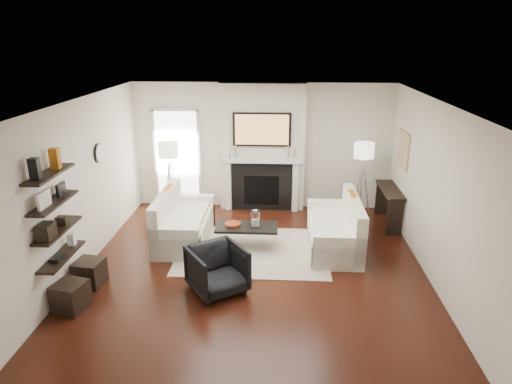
# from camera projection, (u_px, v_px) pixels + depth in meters

# --- Properties ---
(room_envelope) EXTENTS (6.00, 6.00, 6.00)m
(room_envelope) POSITION_uv_depth(u_px,v_px,m) (254.00, 192.00, 6.94)
(room_envelope) COLOR #33130B
(room_envelope) RESTS_ON ground
(chimney_breast) EXTENTS (1.80, 0.25, 2.70)m
(chimney_breast) POSITION_uv_depth(u_px,v_px,m) (262.00, 148.00, 9.65)
(chimney_breast) COLOR silver
(chimney_breast) RESTS_ON floor
(fireplace_surround) EXTENTS (1.30, 0.02, 1.04)m
(fireplace_surround) POSITION_uv_depth(u_px,v_px,m) (262.00, 187.00, 9.80)
(fireplace_surround) COLOR black
(fireplace_surround) RESTS_ON floor
(firebox) EXTENTS (0.75, 0.02, 0.65)m
(firebox) POSITION_uv_depth(u_px,v_px,m) (262.00, 190.00, 9.81)
(firebox) COLOR black
(firebox) RESTS_ON floor
(mantel_pilaster_l) EXTENTS (0.12, 0.08, 1.10)m
(mantel_pilaster_l) POSITION_uv_depth(u_px,v_px,m) (228.00, 186.00, 9.80)
(mantel_pilaster_l) COLOR white
(mantel_pilaster_l) RESTS_ON floor
(mantel_pilaster_r) EXTENTS (0.12, 0.08, 1.10)m
(mantel_pilaster_r) POSITION_uv_depth(u_px,v_px,m) (295.00, 187.00, 9.72)
(mantel_pilaster_r) COLOR white
(mantel_pilaster_r) RESTS_ON floor
(mantel_shelf) EXTENTS (1.70, 0.18, 0.07)m
(mantel_shelf) POSITION_uv_depth(u_px,v_px,m) (262.00, 161.00, 9.55)
(mantel_shelf) COLOR white
(mantel_shelf) RESTS_ON chimney_breast
(tv_body) EXTENTS (1.20, 0.06, 0.70)m
(tv_body) POSITION_uv_depth(u_px,v_px,m) (262.00, 129.00, 9.36)
(tv_body) COLOR black
(tv_body) RESTS_ON chimney_breast
(tv_screen) EXTENTS (1.10, 0.00, 0.62)m
(tv_screen) POSITION_uv_depth(u_px,v_px,m) (262.00, 130.00, 9.33)
(tv_screen) COLOR #BF723F
(tv_screen) RESTS_ON tv_body
(candlestick_l_tall) EXTENTS (0.04, 0.04, 0.30)m
(candlestick_l_tall) POSITION_uv_depth(u_px,v_px,m) (236.00, 152.00, 9.53)
(candlestick_l_tall) COLOR silver
(candlestick_l_tall) RESTS_ON mantel_shelf
(candlestick_l_short) EXTENTS (0.04, 0.04, 0.24)m
(candlestick_l_short) POSITION_uv_depth(u_px,v_px,m) (229.00, 153.00, 9.55)
(candlestick_l_short) COLOR silver
(candlestick_l_short) RESTS_ON mantel_shelf
(candlestick_r_tall) EXTENTS (0.04, 0.04, 0.30)m
(candlestick_r_tall) POSITION_uv_depth(u_px,v_px,m) (288.00, 152.00, 9.47)
(candlestick_r_tall) COLOR silver
(candlestick_r_tall) RESTS_ON mantel_shelf
(candlestick_r_short) EXTENTS (0.04, 0.04, 0.24)m
(candlestick_r_short) POSITION_uv_depth(u_px,v_px,m) (294.00, 154.00, 9.47)
(candlestick_r_short) COLOR silver
(candlestick_r_short) RESTS_ON mantel_shelf
(hallway_panel) EXTENTS (0.90, 0.02, 2.10)m
(hallway_panel) POSITION_uv_depth(u_px,v_px,m) (178.00, 159.00, 9.95)
(hallway_panel) COLOR white
(hallway_panel) RESTS_ON floor
(door_trim_l) EXTENTS (0.06, 0.06, 2.16)m
(door_trim_l) POSITION_uv_depth(u_px,v_px,m) (156.00, 159.00, 9.96)
(door_trim_l) COLOR white
(door_trim_l) RESTS_ON floor
(door_trim_r) EXTENTS (0.06, 0.06, 2.16)m
(door_trim_r) POSITION_uv_depth(u_px,v_px,m) (199.00, 160.00, 9.90)
(door_trim_r) COLOR white
(door_trim_r) RESTS_ON floor
(door_trim_top) EXTENTS (1.02, 0.06, 0.06)m
(door_trim_top) POSITION_uv_depth(u_px,v_px,m) (175.00, 110.00, 9.58)
(door_trim_top) COLOR white
(door_trim_top) RESTS_ON wall_back
(rug) EXTENTS (2.60, 2.00, 0.01)m
(rug) POSITION_uv_depth(u_px,v_px,m) (253.00, 251.00, 8.07)
(rug) COLOR #B5A695
(rug) RESTS_ON floor
(loveseat_left_base) EXTENTS (0.85, 1.80, 0.42)m
(loveseat_left_base) POSITION_uv_depth(u_px,v_px,m) (185.00, 230.00, 8.43)
(loveseat_left_base) COLOR white
(loveseat_left_base) RESTS_ON floor
(loveseat_left_back) EXTENTS (0.18, 1.80, 0.80)m
(loveseat_left_back) POSITION_uv_depth(u_px,v_px,m) (166.00, 213.00, 8.35)
(loveseat_left_back) COLOR white
(loveseat_left_back) RESTS_ON floor
(loveseat_left_arm_n) EXTENTS (0.85, 0.18, 0.60)m
(loveseat_left_arm_n) POSITION_uv_depth(u_px,v_px,m) (175.00, 244.00, 7.64)
(loveseat_left_arm_n) COLOR white
(loveseat_left_arm_n) RESTS_ON floor
(loveseat_left_arm_s) EXTENTS (0.85, 0.18, 0.60)m
(loveseat_left_arm_s) POSITION_uv_depth(u_px,v_px,m) (193.00, 209.00, 9.17)
(loveseat_left_arm_s) COLOR white
(loveseat_left_arm_s) RESTS_ON floor
(loveseat_left_cushion) EXTENTS (0.63, 1.44, 0.10)m
(loveseat_left_cushion) POSITION_uv_depth(u_px,v_px,m) (187.00, 217.00, 8.35)
(loveseat_left_cushion) COLOR white
(loveseat_left_cushion) RESTS_ON loveseat_left_base
(pillow_left_orange) EXTENTS (0.10, 0.42, 0.42)m
(pillow_left_orange) POSITION_uv_depth(u_px,v_px,m) (169.00, 197.00, 8.57)
(pillow_left_orange) COLOR #B06415
(pillow_left_orange) RESTS_ON loveseat_left_cushion
(pillow_left_charcoal) EXTENTS (0.10, 0.40, 0.40)m
(pillow_left_charcoal) POSITION_uv_depth(u_px,v_px,m) (161.00, 209.00, 8.00)
(pillow_left_charcoal) COLOR black
(pillow_left_charcoal) RESTS_ON loveseat_left_cushion
(loveseat_right_base) EXTENTS (0.85, 1.80, 0.42)m
(loveseat_right_base) POSITION_uv_depth(u_px,v_px,m) (333.00, 237.00, 8.14)
(loveseat_right_base) COLOR white
(loveseat_right_base) RESTS_ON floor
(loveseat_right_back) EXTENTS (0.18, 1.80, 0.80)m
(loveseat_right_back) POSITION_uv_depth(u_px,v_px,m) (353.00, 221.00, 8.02)
(loveseat_right_back) COLOR white
(loveseat_right_back) RESTS_ON floor
(loveseat_right_arm_n) EXTENTS (0.85, 0.18, 0.60)m
(loveseat_right_arm_n) POSITION_uv_depth(u_px,v_px,m) (339.00, 253.00, 7.35)
(loveseat_right_arm_n) COLOR white
(loveseat_right_arm_n) RESTS_ON floor
(loveseat_right_arm_s) EXTENTS (0.85, 0.18, 0.60)m
(loveseat_right_arm_s) POSITION_uv_depth(u_px,v_px,m) (329.00, 215.00, 8.88)
(loveseat_right_arm_s) COLOR white
(loveseat_right_arm_s) RESTS_ON floor
(loveseat_right_cushion) EXTENTS (0.63, 1.44, 0.10)m
(loveseat_right_cushion) POSITION_uv_depth(u_px,v_px,m) (331.00, 223.00, 8.06)
(loveseat_right_cushion) COLOR white
(loveseat_right_cushion) RESTS_ON loveseat_right_base
(pillow_right_orange) EXTENTS (0.10, 0.42, 0.42)m
(pillow_right_orange) POSITION_uv_depth(u_px,v_px,m) (352.00, 204.00, 8.24)
(pillow_right_orange) COLOR #B06415
(pillow_right_orange) RESTS_ON loveseat_right_cushion
(pillow_right_charcoal) EXTENTS (0.10, 0.40, 0.40)m
(pillow_right_charcoal) POSITION_uv_depth(u_px,v_px,m) (357.00, 217.00, 7.67)
(pillow_right_charcoal) COLOR black
(pillow_right_charcoal) RESTS_ON loveseat_right_cushion
(coffee_table) EXTENTS (1.10, 0.55, 0.04)m
(coffee_table) POSITION_uv_depth(u_px,v_px,m) (247.00, 227.00, 8.07)
(coffee_table) COLOR black
(coffee_table) RESTS_ON floor
(coffee_leg_nw) EXTENTS (0.02, 0.02, 0.38)m
(coffee_leg_nw) POSITION_uv_depth(u_px,v_px,m) (217.00, 242.00, 7.96)
(coffee_leg_nw) COLOR silver
(coffee_leg_nw) RESTS_ON floor
(coffee_leg_ne) EXTENTS (0.02, 0.02, 0.38)m
(coffee_leg_ne) POSITION_uv_depth(u_px,v_px,m) (275.00, 244.00, 7.91)
(coffee_leg_ne) COLOR silver
(coffee_leg_ne) RESTS_ON floor
(coffee_leg_sw) EXTENTS (0.02, 0.02, 0.38)m
(coffee_leg_sw) POSITION_uv_depth(u_px,v_px,m) (221.00, 232.00, 8.37)
(coffee_leg_sw) COLOR silver
(coffee_leg_sw) RESTS_ON floor
(coffee_leg_se) EXTENTS (0.02, 0.02, 0.38)m
(coffee_leg_se) POSITION_uv_depth(u_px,v_px,m) (275.00, 233.00, 8.32)
(coffee_leg_se) COLOR silver
(coffee_leg_se) RESTS_ON floor
(hurricane_glass) EXTENTS (0.17, 0.17, 0.30)m
(hurricane_glass) POSITION_uv_depth(u_px,v_px,m) (255.00, 219.00, 8.01)
(hurricane_glass) COLOR white
(hurricane_glass) RESTS_ON coffee_table
(hurricane_candle) EXTENTS (0.09, 0.09, 0.14)m
(hurricane_candle) POSITION_uv_depth(u_px,v_px,m) (255.00, 222.00, 8.03)
(hurricane_candle) COLOR white
(hurricane_candle) RESTS_ON coffee_table
(copper_bowl) EXTENTS (0.29, 0.29, 0.05)m
(copper_bowl) POSITION_uv_depth(u_px,v_px,m) (233.00, 224.00, 8.07)
(copper_bowl) COLOR #9E3F1A
(copper_bowl) RESTS_ON coffee_table
(armchair) EXTENTS (1.01, 1.00, 0.77)m
(armchair) POSITION_uv_depth(u_px,v_px,m) (217.00, 268.00, 6.70)
(armchair) COLOR black
(armchair) RESTS_ON floor
(lamp_left_post) EXTENTS (0.02, 0.02, 1.20)m
(lamp_left_post) POSITION_uv_depth(u_px,v_px,m) (171.00, 190.00, 9.36)
(lamp_left_post) COLOR silver
(lamp_left_post) RESTS_ON floor
(lamp_left_shade) EXTENTS (0.40, 0.40, 0.30)m
(lamp_left_shade) POSITION_uv_depth(u_px,v_px,m) (168.00, 150.00, 9.09)
(lamp_left_shade) COLOR white
(lamp_left_shade) RESTS_ON lamp_left_post
(lamp_left_leg_a) EXTENTS (0.25, 0.02, 1.23)m
(lamp_left_leg_a) POSITION_uv_depth(u_px,v_px,m) (176.00, 190.00, 9.36)
(lamp_left_leg_a) COLOR silver
(lamp_left_leg_a) RESTS_ON floor
(lamp_left_leg_b) EXTENTS (0.14, 0.22, 1.23)m
(lamp_left_leg_b) POSITION_uv_depth(u_px,v_px,m) (169.00, 189.00, 9.46)
(lamp_left_leg_b) COLOR silver
(lamp_left_leg_b) RESTS_ON floor
(lamp_left_leg_c) EXTENTS (0.14, 0.22, 1.23)m
(lamp_left_leg_c) POSITION_uv_depth(u_px,v_px,m) (167.00, 192.00, 9.28)
(lamp_left_leg_c) COLOR silver
(lamp_left_leg_c) RESTS_ON floor
(lamp_right_post) EXTENTS (0.02, 0.02, 1.20)m
(lamp_right_post) POSITION_uv_depth(u_px,v_px,m) (361.00, 191.00, 9.33)
(lamp_right_post) COLOR silver
(lamp_right_post) RESTS_ON floor
(lamp_right_shade) EXTENTS (0.40, 0.40, 0.30)m
(lamp_right_shade) POSITION_uv_depth(u_px,v_px,m) (364.00, 150.00, 9.05)
(lamp_right_shade) COLOR white
(lamp_right_shade) RESTS_ON lamp_right_post
(lamp_right_leg_a) EXTENTS (0.25, 0.02, 1.23)m
(lamp_right_leg_a) POSITION_uv_depth(u_px,v_px,m) (366.00, 191.00, 9.32)
(lamp_right_leg_a) COLOR silver
(lamp_right_leg_a) RESTS_ON floor
(lamp_right_leg_b) EXTENTS (0.14, 0.22, 1.23)m
(lamp_right_leg_b) POSITION_uv_depth(u_px,v_px,m) (357.00, 189.00, 9.42)
(lamp_right_leg_b) COLOR silver
(lamp_right_leg_b) RESTS_ON floor
(lamp_right_leg_c) EXTENTS (0.14, 0.22, 1.23)m
(lamp_right_leg_c) POSITION_uv_depth(u_px,v_px,m) (359.00, 192.00, 9.24)
(lamp_right_leg_c) COLOR silver
(lamp_right_leg_c) RESTS_ON floor
(console_top) EXTENTS (0.35, 1.20, 0.04)m
(console_top) POSITION_uv_depth(u_px,v_px,m) (390.00, 190.00, 8.99)
(console_top) COLOR black
(console_top) RESTS_ON floor
(console_leg_n) EXTENTS (0.30, 0.04, 0.71)m
(console_leg_n) POSITION_uv_depth(u_px,v_px,m) (395.00, 218.00, 8.59)
(console_leg_n) COLOR black
(console_leg_n) RESTS_ON floor
(console_leg_s) EXTENTS (0.30, 0.04, 0.71)m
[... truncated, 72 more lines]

